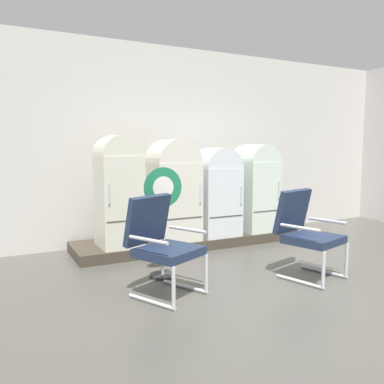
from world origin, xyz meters
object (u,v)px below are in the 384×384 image
refrigerator_1 (174,187)px  armchair_left (161,241)px  refrigerator_3 (255,185)px  armchair_right (306,229)px  refrigerator_2 (217,189)px  refrigerator_0 (118,187)px  sign_stand (163,223)px

refrigerator_1 → armchair_left: size_ratio=1.46×
refrigerator_3 → armchair_right: bearing=-108.9°
refrigerator_1 → refrigerator_2: 0.76m
refrigerator_0 → refrigerator_1: 0.86m
refrigerator_0 → armchair_right: (1.73, -1.93, -0.42)m
refrigerator_1 → armchair_right: (0.88, -1.91, -0.38)m
refrigerator_0 → sign_stand: (0.19, -1.17, -0.34)m
armchair_right → refrigerator_3: bearing=71.1°
refrigerator_2 → refrigerator_3: (0.78, 0.04, 0.04)m
refrigerator_0 → refrigerator_1: size_ratio=1.03×
refrigerator_1 → refrigerator_3: 1.54m
armchair_left → armchair_right: 1.80m
refrigerator_3 → armchair_right: size_ratio=1.39×
refrigerator_1 → armchair_left: (-0.90, -1.66, -0.38)m
refrigerator_1 → refrigerator_3: refrigerator_1 is taller
sign_stand → armchair_right: bearing=-26.1°
refrigerator_1 → sign_stand: refrigerator_1 is taller
refrigerator_0 → armchair_right: refrigerator_0 is taller
armchair_left → refrigerator_1: bearing=61.4°
refrigerator_3 → refrigerator_0: bearing=-179.7°
sign_stand → refrigerator_3: bearing=28.2°
refrigerator_1 → armchair_right: refrigerator_1 is taller
armchair_left → sign_stand: (0.24, 0.51, 0.08)m
refrigerator_3 → refrigerator_2: bearing=-177.2°
refrigerator_0 → armchair_left: size_ratio=1.51×
refrigerator_3 → sign_stand: refrigerator_3 is taller
refrigerator_0 → armchair_left: bearing=-91.6°
refrigerator_0 → armchair_left: (-0.05, -1.68, -0.42)m
refrigerator_2 → armchair_right: (0.12, -1.91, -0.32)m
refrigerator_3 → armchair_left: 2.99m
refrigerator_2 → armchair_left: bearing=-135.2°
refrigerator_3 → sign_stand: (-2.21, -1.19, -0.27)m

